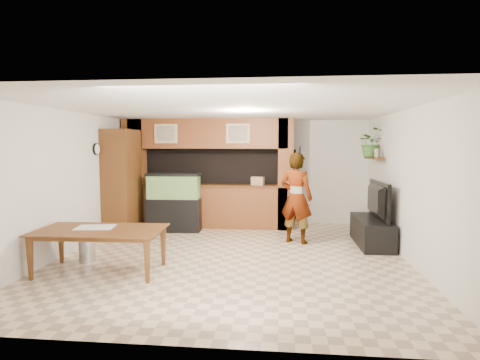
# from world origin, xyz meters

# --- Properties ---
(floor) EXTENTS (6.50, 6.50, 0.00)m
(floor) POSITION_xyz_m (0.00, 0.00, 0.00)
(floor) COLOR beige
(floor) RESTS_ON ground
(ceiling) EXTENTS (6.50, 6.50, 0.00)m
(ceiling) POSITION_xyz_m (0.00, 0.00, 2.60)
(ceiling) COLOR white
(ceiling) RESTS_ON wall_back
(wall_back) EXTENTS (6.00, 0.00, 6.00)m
(wall_back) POSITION_xyz_m (0.00, 3.25, 1.30)
(wall_back) COLOR beige
(wall_back) RESTS_ON floor
(wall_left) EXTENTS (0.00, 6.50, 6.50)m
(wall_left) POSITION_xyz_m (-3.00, 0.00, 1.30)
(wall_left) COLOR beige
(wall_left) RESTS_ON floor
(wall_right) EXTENTS (0.00, 6.50, 6.50)m
(wall_right) POSITION_xyz_m (3.00, 0.00, 1.30)
(wall_right) COLOR beige
(wall_right) RESTS_ON floor
(partition) EXTENTS (4.20, 0.99, 2.60)m
(partition) POSITION_xyz_m (-0.95, 2.64, 1.31)
(partition) COLOR brown
(partition) RESTS_ON floor
(wall_clock) EXTENTS (0.05, 0.25, 0.25)m
(wall_clock) POSITION_xyz_m (-2.97, 1.00, 1.90)
(wall_clock) COLOR black
(wall_clock) RESTS_ON wall_left
(wall_shelf) EXTENTS (0.25, 0.90, 0.04)m
(wall_shelf) POSITION_xyz_m (2.85, 1.95, 1.70)
(wall_shelf) COLOR #5D3316
(wall_shelf) RESTS_ON wall_right
(pantry_cabinet) EXTENTS (0.58, 0.95, 2.32)m
(pantry_cabinet) POSITION_xyz_m (-2.70, 1.64, 1.16)
(pantry_cabinet) COLOR #5D3316
(pantry_cabinet) RESTS_ON floor
(trash_can) EXTENTS (0.27, 0.27, 0.50)m
(trash_can) POSITION_xyz_m (-2.44, -0.57, 0.25)
(trash_can) COLOR #B2B2B7
(trash_can) RESTS_ON floor
(aquarium) EXTENTS (1.21, 0.46, 1.34)m
(aquarium) POSITION_xyz_m (-1.60, 1.95, 0.66)
(aquarium) COLOR black
(aquarium) RESTS_ON floor
(tv_stand) EXTENTS (0.58, 1.58, 0.53)m
(tv_stand) POSITION_xyz_m (2.65, 1.12, 0.26)
(tv_stand) COLOR black
(tv_stand) RESTS_ON floor
(television) EXTENTS (0.21, 1.30, 0.75)m
(television) POSITION_xyz_m (2.65, 1.12, 0.90)
(television) COLOR black
(television) RESTS_ON tv_stand
(photo_frame) EXTENTS (0.05, 0.14, 0.19)m
(photo_frame) POSITION_xyz_m (2.85, 1.77, 1.81)
(photo_frame) COLOR tan
(photo_frame) RESTS_ON wall_shelf
(potted_plant) EXTENTS (0.67, 0.61, 0.64)m
(potted_plant) POSITION_xyz_m (2.82, 2.18, 2.04)
(potted_plant) COLOR #3A6F2C
(potted_plant) RESTS_ON wall_shelf
(person) EXTENTS (0.79, 0.68, 1.84)m
(person) POSITION_xyz_m (1.16, 1.13, 0.92)
(person) COLOR #A37959
(person) RESTS_ON floor
(microphone) EXTENTS (0.04, 0.10, 0.16)m
(microphone) POSITION_xyz_m (1.21, 0.97, 1.88)
(microphone) COLOR black
(microphone) RESTS_ON person
(dining_table) EXTENTS (1.98, 1.15, 0.68)m
(dining_table) POSITION_xyz_m (-1.94, -1.14, 0.34)
(dining_table) COLOR #5D3316
(dining_table) RESTS_ON floor
(newspaper_a) EXTENTS (0.64, 0.50, 0.01)m
(newspaper_a) POSITION_xyz_m (-2.07, -0.99, 0.69)
(newspaper_a) COLOR silver
(newspaper_a) RESTS_ON dining_table
(counter_box) EXTENTS (0.33, 0.25, 0.19)m
(counter_box) POSITION_xyz_m (0.30, 2.45, 1.14)
(counter_box) COLOR #A38158
(counter_box) RESTS_ON partition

